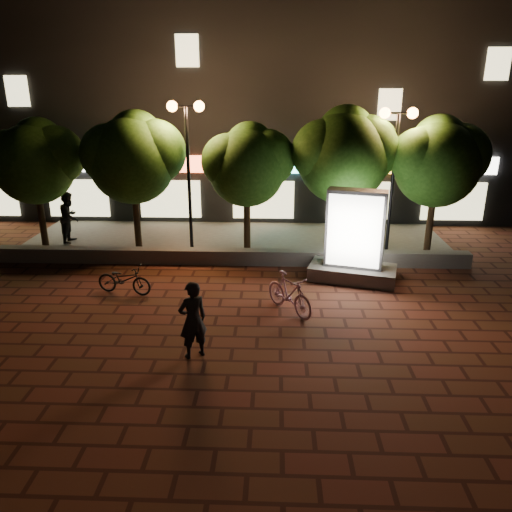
{
  "coord_description": "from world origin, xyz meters",
  "views": [
    {
      "loc": [
        1.49,
        -11.7,
        5.79
      ],
      "look_at": [
        0.98,
        1.5,
        1.16
      ],
      "focal_mm": 34.62,
      "sensor_mm": 36.0,
      "label": 1
    }
  ],
  "objects_px": {
    "tree_mid": "(248,162)",
    "scooter_parked": "(124,279)",
    "tree_right": "(345,152)",
    "tree_far_right": "(439,159)",
    "tree_far_left": "(35,159)",
    "street_lamp_right": "(396,144)",
    "scooter_pink": "(289,294)",
    "tree_left": "(134,155)",
    "pedestrian": "(70,217)",
    "ad_kiosk": "(354,244)",
    "rider": "(193,320)",
    "street_lamp_left": "(187,139)"
  },
  "relations": [
    {
      "from": "tree_far_left",
      "to": "tree_mid",
      "type": "height_order",
      "value": "tree_far_left"
    },
    {
      "from": "scooter_parked",
      "to": "tree_mid",
      "type": "bearing_deg",
      "value": -27.62
    },
    {
      "from": "tree_left",
      "to": "street_lamp_left",
      "type": "distance_m",
      "value": 2.05
    },
    {
      "from": "street_lamp_right",
      "to": "scooter_pink",
      "type": "bearing_deg",
      "value": -126.26
    },
    {
      "from": "ad_kiosk",
      "to": "scooter_parked",
      "type": "distance_m",
      "value": 6.96
    },
    {
      "from": "tree_far_left",
      "to": "tree_far_right",
      "type": "xyz_separation_m",
      "value": [
        14.0,
        0.0,
        0.08
      ]
    },
    {
      "from": "tree_left",
      "to": "pedestrian",
      "type": "relative_size",
      "value": 2.54
    },
    {
      "from": "tree_mid",
      "to": "tree_far_right",
      "type": "distance_m",
      "value": 6.5
    },
    {
      "from": "tree_mid",
      "to": "tree_far_left",
      "type": "bearing_deg",
      "value": 180.0
    },
    {
      "from": "tree_left",
      "to": "scooter_parked",
      "type": "xyz_separation_m",
      "value": [
        0.6,
        -4.09,
        -3.01
      ]
    },
    {
      "from": "tree_far_right",
      "to": "ad_kiosk",
      "type": "distance_m",
      "value": 4.69
    },
    {
      "from": "tree_right",
      "to": "street_lamp_left",
      "type": "bearing_deg",
      "value": -177.19
    },
    {
      "from": "tree_mid",
      "to": "tree_right",
      "type": "bearing_deg",
      "value": 0.0
    },
    {
      "from": "tree_mid",
      "to": "scooter_pink",
      "type": "relative_size",
      "value": 2.5
    },
    {
      "from": "rider",
      "to": "scooter_parked",
      "type": "height_order",
      "value": "rider"
    },
    {
      "from": "tree_right",
      "to": "street_lamp_left",
      "type": "height_order",
      "value": "street_lamp_left"
    },
    {
      "from": "street_lamp_left",
      "to": "street_lamp_right",
      "type": "bearing_deg",
      "value": 0.0
    },
    {
      "from": "tree_far_left",
      "to": "ad_kiosk",
      "type": "height_order",
      "value": "tree_far_left"
    },
    {
      "from": "tree_far_right",
      "to": "rider",
      "type": "relative_size",
      "value": 2.64
    },
    {
      "from": "tree_far_right",
      "to": "pedestrian",
      "type": "distance_m",
      "value": 13.49
    },
    {
      "from": "ad_kiosk",
      "to": "scooter_pink",
      "type": "height_order",
      "value": "ad_kiosk"
    },
    {
      "from": "tree_mid",
      "to": "scooter_parked",
      "type": "xyz_separation_m",
      "value": [
        -3.39,
        -4.09,
        -2.78
      ]
    },
    {
      "from": "tree_left",
      "to": "scooter_pink",
      "type": "xyz_separation_m",
      "value": [
        5.35,
        -5.16,
        -2.9
      ]
    },
    {
      "from": "street_lamp_left",
      "to": "ad_kiosk",
      "type": "height_order",
      "value": "street_lamp_left"
    },
    {
      "from": "tree_far_left",
      "to": "tree_left",
      "type": "relative_size",
      "value": 0.95
    },
    {
      "from": "tree_mid",
      "to": "tree_right",
      "type": "height_order",
      "value": "tree_right"
    },
    {
      "from": "tree_left",
      "to": "tree_mid",
      "type": "distance_m",
      "value": 4.0
    },
    {
      "from": "ad_kiosk",
      "to": "pedestrian",
      "type": "relative_size",
      "value": 1.49
    },
    {
      "from": "tree_left",
      "to": "tree_far_right",
      "type": "distance_m",
      "value": 10.5
    },
    {
      "from": "street_lamp_left",
      "to": "scooter_pink",
      "type": "height_order",
      "value": "street_lamp_left"
    },
    {
      "from": "tree_mid",
      "to": "street_lamp_right",
      "type": "xyz_separation_m",
      "value": [
        4.95,
        -0.26,
        0.68
      ]
    },
    {
      "from": "scooter_parked",
      "to": "pedestrian",
      "type": "distance_m",
      "value": 5.76
    },
    {
      "from": "tree_mid",
      "to": "pedestrian",
      "type": "bearing_deg",
      "value": 175.48
    },
    {
      "from": "rider",
      "to": "street_lamp_left",
      "type": "bearing_deg",
      "value": -112.82
    },
    {
      "from": "tree_far_left",
      "to": "rider",
      "type": "bearing_deg",
      "value": -48.33
    },
    {
      "from": "tree_far_left",
      "to": "pedestrian",
      "type": "bearing_deg",
      "value": 36.38
    },
    {
      "from": "tree_left",
      "to": "pedestrian",
      "type": "distance_m",
      "value": 3.71
    },
    {
      "from": "scooter_parked",
      "to": "street_lamp_left",
      "type": "bearing_deg",
      "value": -7.27
    },
    {
      "from": "street_lamp_right",
      "to": "scooter_parked",
      "type": "relative_size",
      "value": 2.99
    },
    {
      "from": "tree_far_left",
      "to": "street_lamp_right",
      "type": "height_order",
      "value": "street_lamp_right"
    },
    {
      "from": "tree_mid",
      "to": "scooter_pink",
      "type": "distance_m",
      "value": 5.97
    },
    {
      "from": "pedestrian",
      "to": "tree_left",
      "type": "bearing_deg",
      "value": -101.96
    },
    {
      "from": "scooter_parked",
      "to": "tree_left",
      "type": "bearing_deg",
      "value": 20.46
    },
    {
      "from": "pedestrian",
      "to": "street_lamp_right",
      "type": "bearing_deg",
      "value": -94.93
    },
    {
      "from": "scooter_parked",
      "to": "tree_right",
      "type": "bearing_deg",
      "value": -46.53
    },
    {
      "from": "ad_kiosk",
      "to": "scooter_parked",
      "type": "bearing_deg",
      "value": -168.57
    },
    {
      "from": "tree_mid",
      "to": "scooter_parked",
      "type": "bearing_deg",
      "value": -129.72
    },
    {
      "from": "tree_mid",
      "to": "street_lamp_left",
      "type": "xyz_separation_m",
      "value": [
        -2.05,
        -0.26,
        0.81
      ]
    },
    {
      "from": "tree_mid",
      "to": "pedestrian",
      "type": "distance_m",
      "value": 7.13
    },
    {
      "from": "tree_far_left",
      "to": "tree_left",
      "type": "distance_m",
      "value": 3.51
    }
  ]
}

